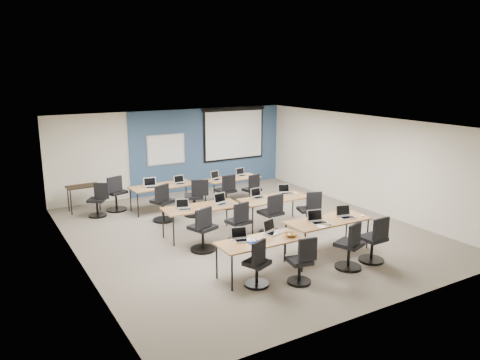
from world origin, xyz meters
TOP-DOWN VIEW (x-y plane):
  - floor at (0.00, 0.00)m, footprint 8.00×9.00m
  - ceiling at (0.00, 0.00)m, footprint 8.00×9.00m
  - wall_back at (0.00, 4.50)m, footprint 8.00×0.04m
  - wall_front at (0.00, -4.50)m, footprint 8.00×0.04m
  - wall_left at (-4.00, 0.00)m, footprint 0.04×9.00m
  - wall_right at (4.00, 0.00)m, footprint 0.04×9.00m
  - blue_accent_panel at (1.25, 4.47)m, footprint 5.50×0.04m
  - whiteboard at (-0.30, 4.43)m, footprint 1.28×0.03m
  - projector_screen at (2.20, 4.41)m, footprint 2.40×0.10m
  - training_table_front_left at (-1.07, -2.34)m, footprint 1.73×0.72m
  - training_table_front_right at (0.90, -2.03)m, footprint 1.90×0.79m
  - training_table_mid_left at (-1.06, 0.30)m, footprint 1.87×0.78m
  - training_table_mid_right at (0.90, 0.05)m, footprint 1.82×0.76m
  - training_table_back_left at (-1.09, 2.77)m, footprint 1.84×0.77m
  - training_table_back_right at (1.09, 2.58)m, footprint 1.69×0.70m
  - laptop_0 at (-1.39, -2.15)m, footprint 0.32×0.28m
  - mouse_0 at (-1.21, -2.33)m, footprint 0.08×0.11m
  - task_chair_0 at (-1.39, -2.73)m, footprint 0.50×0.47m
  - laptop_1 at (-0.65, -2.10)m, footprint 0.34×0.29m
  - mouse_1 at (-0.41, -2.38)m, footprint 0.07×0.11m
  - task_chair_1 at (-0.61, -3.05)m, footprint 0.46×0.46m
  - laptop_2 at (0.57, -2.07)m, footprint 0.36×0.30m
  - mouse_2 at (0.73, -2.33)m, footprint 0.08×0.11m
  - task_chair_2 at (0.65, -3.02)m, footprint 0.57×0.55m
  - laptop_3 at (1.35, -2.10)m, footprint 0.35×0.30m
  - mouse_3 at (1.74, -2.23)m, footprint 0.07×0.11m
  - task_chair_3 at (1.33, -3.00)m, footprint 0.53×0.53m
  - laptop_4 at (-1.52, 0.31)m, footprint 0.31×0.26m
  - mouse_4 at (-1.23, 0.08)m, footprint 0.07×0.10m
  - task_chair_4 at (-1.49, -0.65)m, footprint 0.59×0.57m
  - laptop_5 at (-0.53, 0.25)m, footprint 0.35×0.29m
  - mouse_5 at (-0.43, 0.17)m, footprint 0.06×0.10m
  - task_chair_5 at (-0.54, -0.61)m, footprint 0.53×0.53m
  - laptop_6 at (0.54, 0.29)m, footprint 0.31×0.27m
  - mouse_6 at (0.75, 0.16)m, footprint 0.07×0.11m
  - task_chair_6 at (0.46, -0.49)m, footprint 0.56×0.56m
  - laptop_7 at (1.41, 0.27)m, footprint 0.32×0.27m
  - mouse_7 at (1.64, 0.11)m, footprint 0.09×0.11m
  - task_chair_7 at (1.53, -0.59)m, footprint 0.50×0.49m
  - laptop_8 at (-1.45, 2.72)m, footprint 0.35×0.30m
  - mouse_8 at (-1.25, 2.43)m, footprint 0.08×0.10m
  - task_chair_8 at (-1.48, 1.79)m, footprint 0.61×0.57m
  - laptop_9 at (-0.58, 2.69)m, footprint 0.31×0.26m
  - mouse_9 at (-0.23, 2.44)m, footprint 0.07×0.10m
  - task_chair_9 at (-0.53, 1.80)m, footprint 0.61×0.57m
  - laptop_10 at (0.57, 2.63)m, footprint 0.34×0.29m
  - mouse_10 at (0.73, 2.48)m, footprint 0.09×0.11m
  - task_chair_10 at (0.57, 2.00)m, footprint 0.54×0.54m
  - laptop_11 at (1.49, 2.71)m, footprint 0.30×0.26m
  - mouse_11 at (1.74, 2.46)m, footprint 0.08×0.11m
  - task_chair_11 at (1.35, 1.83)m, footprint 0.50×0.50m
  - blue_mousepad at (-1.25, -2.35)m, footprint 0.26×0.23m
  - snack_bowl at (-0.43, -2.45)m, footprint 0.37×0.37m
  - snack_plate at (0.46, -2.32)m, footprint 0.23×0.23m
  - coffee_cup at (0.61, -2.42)m, footprint 0.07×0.07m
  - utility_table at (-3.08, 3.81)m, footprint 0.90×0.50m
  - spare_chair_a at (-2.29, 3.35)m, footprint 0.59×0.57m
  - spare_chair_b at (-2.86, 3.07)m, footprint 0.55×0.49m

SIDE VIEW (x-z plane):
  - floor at x=0.00m, z-range -0.01..0.01m
  - task_chair_1 at x=-0.61m, z-range -0.09..0.86m
  - task_chair_0 at x=-1.39m, z-range -0.09..0.87m
  - spare_chair_b at x=-2.86m, z-range -0.09..0.89m
  - task_chair_7 at x=1.53m, z-range -0.09..0.89m
  - task_chair_11 at x=1.35m, z-range -0.09..0.89m
  - task_chair_5 at x=-0.54m, z-range -0.09..0.92m
  - task_chair_3 at x=1.33m, z-range -0.09..0.93m
  - task_chair_10 at x=0.57m, z-range -0.09..0.93m
  - task_chair_2 at x=0.65m, z-range -0.09..0.94m
  - task_chair_6 at x=0.46m, z-range -0.09..0.95m
  - task_chair_4 at x=-1.49m, z-range -0.09..0.96m
  - task_chair_9 at x=-0.53m, z-range -0.09..0.96m
  - spare_chair_a at x=-2.29m, z-range -0.09..0.96m
  - task_chair_8 at x=-1.48m, z-range -0.09..0.96m
  - utility_table at x=-3.08m, z-range 0.28..1.03m
  - training_table_back_right at x=1.09m, z-range 0.32..1.05m
  - training_table_front_left at x=-1.07m, z-range 0.32..1.05m
  - training_table_mid_right at x=0.90m, z-range 0.32..1.05m
  - training_table_back_left at x=-1.09m, z-range 0.32..1.05m
  - training_table_mid_left at x=-1.06m, z-range 0.32..1.05m
  - training_table_front_right at x=0.90m, z-range 0.32..1.05m
  - blue_mousepad at x=-1.25m, z-range 0.73..0.74m
  - snack_plate at x=0.46m, z-range 0.73..0.74m
  - mouse_9 at x=-0.23m, z-range 0.73..0.76m
  - mouse_8 at x=-1.25m, z-range 0.73..0.76m
  - mouse_4 at x=-1.23m, z-range 0.73..0.76m
  - mouse_5 at x=-0.43m, z-range 0.72..0.76m
  - mouse_1 at x=-0.41m, z-range 0.72..0.76m
  - mouse_2 at x=0.73m, z-range 0.72..0.76m
  - mouse_11 at x=1.74m, z-range 0.72..0.76m
  - mouse_6 at x=0.75m, z-range 0.72..0.76m
  - mouse_7 at x=1.64m, z-range 0.72..0.76m
  - mouse_10 at x=0.73m, z-range 0.72..0.76m
  - mouse_0 at x=-1.21m, z-range 0.72..0.76m
  - mouse_3 at x=1.74m, z-range 0.72..0.76m
  - coffee_cup at x=0.61m, z-range 0.74..0.79m
  - snack_bowl at x=-0.43m, z-range 0.73..0.80m
  - laptop_11 at x=1.49m, z-range 0.67..0.91m
  - laptop_4 at x=-1.52m, z-range 0.67..0.91m
  - laptop_9 at x=-0.58m, z-range 0.67..0.91m
  - laptop_6 at x=0.54m, z-range 0.67..0.91m
  - laptop_7 at x=1.41m, z-range 0.67..0.91m
  - laptop_0 at x=-1.39m, z-range 0.67..0.92m
  - laptop_10 at x=0.57m, z-range 0.67..0.92m
  - laptop_1 at x=-0.65m, z-range 0.66..0.92m
  - laptop_5 at x=-0.53m, z-range 0.66..0.93m
  - laptop_8 at x=-1.45m, z-range 0.66..0.93m
  - laptop_3 at x=1.35m, z-range 0.66..0.93m
  - laptop_2 at x=0.57m, z-range 0.66..0.93m
  - wall_back at x=0.00m, z-range 0.00..2.70m
  - wall_front at x=0.00m, z-range 0.00..2.70m
  - wall_left at x=-4.00m, z-range 0.00..2.70m
  - wall_right at x=4.00m, z-range 0.00..2.70m
  - blue_accent_panel at x=1.25m, z-range 0.00..2.70m
  - whiteboard at x=-0.30m, z-range 0.96..1.94m
  - projector_screen at x=2.20m, z-range 0.98..2.80m
  - ceiling at x=0.00m, z-range 2.69..2.71m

